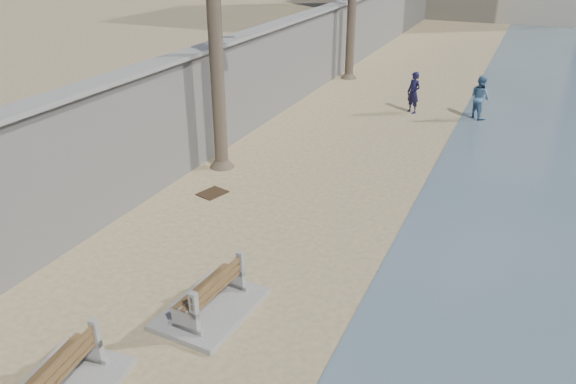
% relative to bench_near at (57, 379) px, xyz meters
% --- Properties ---
extents(seawall, '(0.45, 70.00, 3.50)m').
position_rel_bench_near_xyz_m(seawall, '(-3.47, 19.41, 1.35)').
color(seawall, gray).
rests_on(seawall, ground_plane).
extents(wall_cap, '(0.80, 70.00, 0.12)m').
position_rel_bench_near_xyz_m(wall_cap, '(-3.47, 19.41, 3.15)').
color(wall_cap, gray).
rests_on(wall_cap, seawall).
extents(bench_near, '(1.76, 2.37, 0.93)m').
position_rel_bench_near_xyz_m(bench_near, '(0.00, 0.00, 0.00)').
color(bench_near, gray).
rests_on(bench_near, ground_plane).
extents(bench_far, '(1.64, 2.29, 0.92)m').
position_rel_bench_near_xyz_m(bench_far, '(1.07, 2.98, -0.00)').
color(bench_far, gray).
rests_on(bench_far, ground_plane).
extents(person_a, '(0.85, 0.78, 1.96)m').
position_rel_bench_near_xyz_m(person_a, '(1.75, 18.06, 0.57)').
color(person_a, '#131233').
rests_on(person_a, ground_plane).
extents(person_b, '(1.17, 1.15, 1.92)m').
position_rel_bench_near_xyz_m(person_b, '(4.35, 18.38, 0.55)').
color(person_b, teal).
rests_on(person_b, ground_plane).
extents(debris_c, '(0.81, 0.92, 0.03)m').
position_rel_bench_near_xyz_m(debris_c, '(-1.78, 7.78, -0.39)').
color(debris_c, '#382616').
rests_on(debris_c, ground_plane).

